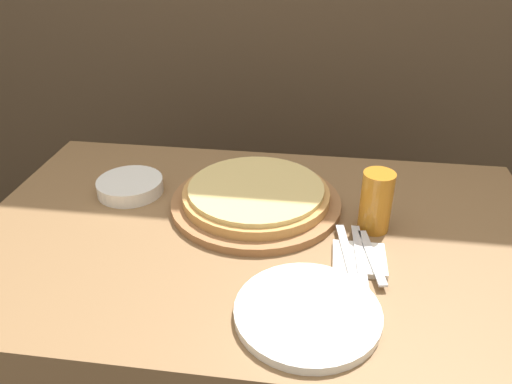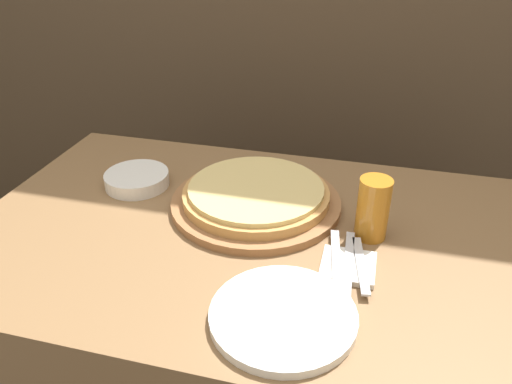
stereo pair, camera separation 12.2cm
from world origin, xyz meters
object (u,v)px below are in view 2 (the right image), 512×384
Objects in this scene: pizza_on_board at (256,197)px; dinner_knife at (348,263)px; fork at (336,261)px; beer_glass at (373,206)px; dinner_plate at (283,316)px; side_bowl at (137,179)px; spoon at (361,265)px.

pizza_on_board is 0.31m from dinner_knife.
pizza_on_board is 1.92× the size of fork.
beer_glass is 0.66× the size of fork.
side_bowl is (-0.48, 0.39, 0.01)m from dinner_plate.
dinner_plate is 0.62m from side_bowl.
dinner_knife is (-0.04, -0.13, -0.06)m from beer_glass.
beer_glass reaches higher than fork.
pizza_on_board is at bearing 144.87° from spoon.
dinner_knife is 1.18× the size of spoon.
dinner_knife is at bearing 180.00° from spoon.
pizza_on_board is at bearing 111.60° from dinner_plate.
fork is (0.55, -0.21, -0.00)m from side_bowl.
dinner_knife is at bearing 60.64° from dinner_plate.
fork is (0.22, -0.19, -0.01)m from pizza_on_board.
beer_glass is 0.15m from spoon.
dinner_plate reaches higher than dinner_knife.
beer_glass reaches higher than dinner_knife.
beer_glass is at bearing -7.74° from side_bowl.
beer_glass is at bearing 74.67° from dinner_knife.
beer_glass is 0.54× the size of dinner_plate.
side_bowl reaches higher than fork.
beer_glass is 0.16m from fork.
beer_glass is at bearing 64.99° from fork.
pizza_on_board is 0.39m from dinner_plate.
spoon is (0.05, 0.00, 0.00)m from fork.
spoon is (0.02, 0.00, 0.00)m from dinner_knife.
fork is at bearing 180.00° from spoon.
dinner_knife and spoon have the same top height.
spoon is (0.60, -0.21, -0.00)m from side_bowl.
dinner_knife is at bearing -20.29° from side_bowl.
pizza_on_board is 0.29m from fork.
spoon is at bearing -19.52° from side_bowl.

